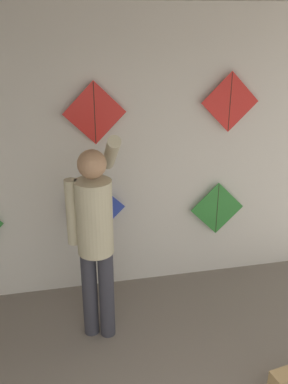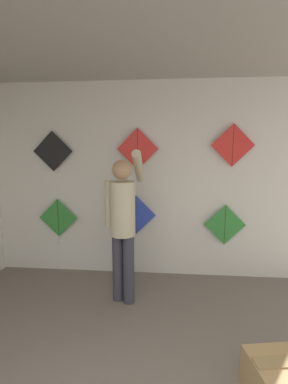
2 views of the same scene
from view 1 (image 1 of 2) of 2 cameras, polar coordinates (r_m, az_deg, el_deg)
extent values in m
cube|color=silver|center=(4.16, -5.05, 4.46)|extent=(5.29, 0.06, 2.80)
cylinder|color=#383842|center=(3.89, -7.23, -13.20)|extent=(0.13, 0.13, 0.85)
cylinder|color=#383842|center=(3.86, -5.01, -13.43)|extent=(0.13, 0.13, 0.85)
cylinder|color=beige|center=(3.49, -6.62, -3.39)|extent=(0.30, 0.30, 0.64)
sphere|color=tan|center=(3.32, -6.97, 3.71)|extent=(0.23, 0.23, 0.23)
cylinder|color=beige|center=(3.53, -9.52, -2.67)|extent=(0.11, 0.11, 0.57)
cylinder|color=beige|center=(3.49, -4.45, 5.17)|extent=(0.11, 0.52, 0.41)
cube|color=blue|center=(4.24, -6.43, -2.25)|extent=(0.58, 0.01, 0.58)
cylinder|color=black|center=(4.24, -6.43, -2.26)|extent=(0.01, 0.01, 0.55)
cube|color=#338C38|center=(4.57, 9.73, -2.19)|extent=(0.58, 0.01, 0.58)
cylinder|color=black|center=(4.57, 9.74, -2.20)|extent=(0.01, 0.01, 0.55)
cube|color=red|center=(3.94, -6.61, 10.41)|extent=(0.58, 0.01, 0.58)
cylinder|color=black|center=(3.94, -6.61, 10.41)|extent=(0.01, 0.01, 0.55)
cube|color=red|center=(4.25, 11.41, 11.66)|extent=(0.58, 0.01, 0.58)
cylinder|color=black|center=(4.25, 11.42, 11.66)|extent=(0.01, 0.01, 0.55)
camera|label=2|loc=(1.16, 45.23, -33.81)|focal=24.00mm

